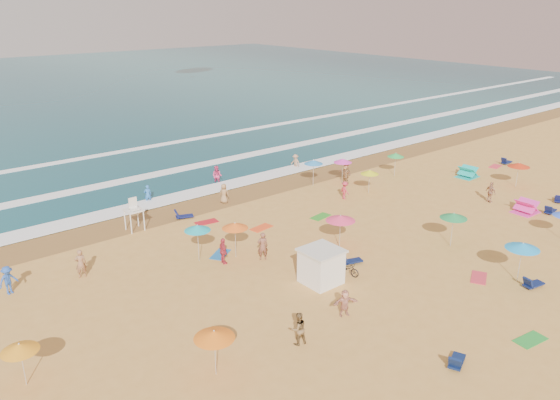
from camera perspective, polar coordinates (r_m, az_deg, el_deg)
ground at (r=36.33m, az=3.78°, el=-5.37°), size 220.00×220.00×0.00m
wet_sand at (r=45.51m, az=-7.00°, el=-0.11°), size 220.00×220.00×0.00m
surf_foam at (r=52.78m, az=-12.20°, el=2.54°), size 200.00×18.70×0.05m
cabana at (r=32.10m, az=4.32°, el=-6.99°), size 2.00×2.00×2.00m
cabana_roof at (r=31.64m, az=4.37°, el=-5.28°), size 2.20×2.20×0.12m
bicycle at (r=33.39m, az=7.04°, el=-7.06°), size 0.87×1.73×0.87m
lifeguard_stand at (r=40.48m, az=-15.00°, el=-1.68°), size 1.20×1.20×2.10m
beach_umbrellas at (r=34.08m, az=5.34°, el=-3.33°), size 52.11×23.75×0.75m
loungers at (r=37.80m, az=14.48°, el=-4.67°), size 54.66×24.49×0.34m
towels at (r=36.86m, az=11.19°, el=-5.32°), size 56.71×24.03×0.03m
popup_tents at (r=50.38m, az=21.48°, el=1.33°), size 6.66×9.79×1.20m
beachgoers at (r=39.23m, az=-3.68°, el=-2.12°), size 39.41×24.27×2.11m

